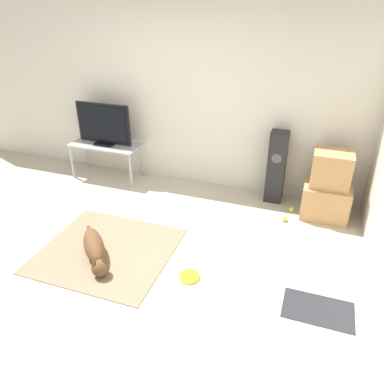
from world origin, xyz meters
The scene contains 13 objects.
ground_plane centered at (0.00, 0.00, 0.00)m, with size 12.00×12.00×0.00m, color #BCB29E.
wall_back centered at (0.00, 2.10, 1.27)m, with size 8.00×0.06×2.55m.
area_rug centered at (-0.16, 0.11, 0.01)m, with size 1.43×1.34×0.01m.
dog centered at (-0.20, -0.05, 0.13)m, with size 0.67×0.75×0.24m.
frisbee centered at (0.86, -0.01, 0.01)m, with size 0.21×0.21×0.03m.
cardboard_box_lower centered at (2.09, 1.68, 0.22)m, with size 0.57×0.46×0.44m.
cardboard_box_upper centered at (2.09, 1.69, 0.66)m, with size 0.46×0.37×0.44m.
floor_speaker centered at (1.42, 1.89, 0.49)m, with size 0.23×0.23×0.98m.
tv_stand centered at (-1.11, 1.78, 0.47)m, with size 1.06×0.47×0.54m.
tv centered at (-1.11, 1.78, 0.84)m, with size 0.84×0.20×0.62m.
tennis_ball_by_boxes centered at (1.70, 1.65, 0.03)m, with size 0.07×0.07×0.07m.
tennis_ball_near_speaker centered at (1.64, 1.38, 0.03)m, with size 0.07×0.07×0.07m.
door_mat centered at (2.12, -0.03, 0.00)m, with size 0.64×0.40×0.01m.
Camera 1 is at (1.85, -2.76, 2.59)m, focal length 35.00 mm.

